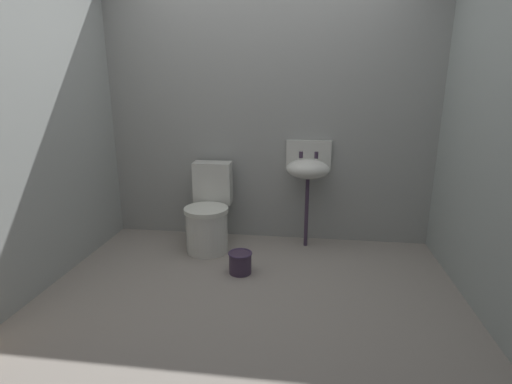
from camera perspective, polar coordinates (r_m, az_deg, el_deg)
The scene contains 7 objects.
ground_plane at distance 3.03m, azimuth -0.73°, elevation -15.07°, with size 3.50×2.65×0.08m, color gray.
wall_back at distance 3.78m, azimuth 1.83°, elevation 11.06°, with size 3.50×0.10×2.41m, color #999C9A.
wall_left at distance 3.34m, azimuth -29.13°, elevation 8.52°, with size 0.10×2.45×2.41m, color #9AA09E.
wall_right at distance 2.95m, azimuth 32.20°, elevation 7.41°, with size 0.10×2.45×2.41m, color #97A09D.
toilet_near_wall at distance 3.67m, azimuth -6.92°, elevation -3.35°, with size 0.41×0.60×0.78m.
sink at distance 3.62m, azimuth 7.62°, elevation 3.50°, with size 0.42×0.35×0.99m.
bucket at distance 3.24m, azimuth -2.31°, elevation -10.19°, with size 0.20×0.20×0.18m.
Camera 1 is at (0.38, -2.58, 1.51)m, focal length 27.39 mm.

